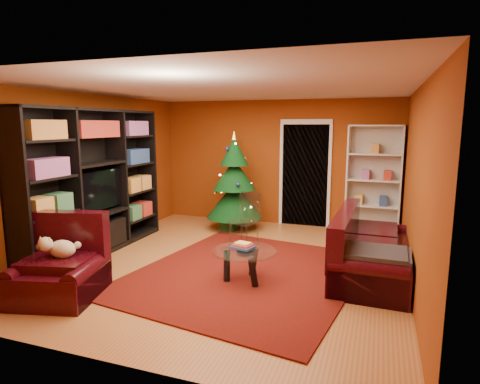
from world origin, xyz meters
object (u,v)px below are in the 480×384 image
(media_unit, at_px, (95,183))
(sofa, at_px, (373,244))
(rug, at_px, (247,273))
(gift_box_green, at_px, (228,223))
(white_bookshelf, at_px, (373,180))
(coffee_table, at_px, (245,265))
(dog, at_px, (63,249))
(gift_box_red, at_px, (238,217))
(christmas_tree, at_px, (234,182))
(acrylic_chair, at_px, (244,222))
(armchair, at_px, (58,266))

(media_unit, bearing_deg, sofa, 5.79)
(rug, relative_size, gift_box_green, 11.87)
(white_bookshelf, distance_m, coffee_table, 3.60)
(sofa, bearing_deg, media_unit, 97.58)
(dog, relative_size, coffee_table, 0.46)
(gift_box_red, bearing_deg, christmas_tree, -76.79)
(christmas_tree, xyz_separation_m, acrylic_chair, (0.54, -0.97, -0.55))
(media_unit, relative_size, armchair, 2.95)
(rug, bearing_deg, christmas_tree, 114.09)
(armchair, relative_size, sofa, 0.49)
(rug, relative_size, sofa, 1.60)
(media_unit, height_order, dog, media_unit)
(sofa, bearing_deg, armchair, 121.43)
(gift_box_green, distance_m, sofa, 3.26)
(dog, height_order, acrylic_chair, acrylic_chair)
(white_bookshelf, relative_size, sofa, 1.01)
(white_bookshelf, xyz_separation_m, sofa, (0.07, -2.33, -0.59))
(gift_box_green, distance_m, dog, 3.75)
(media_unit, bearing_deg, armchair, -66.47)
(gift_box_red, bearing_deg, dog, -99.35)
(gift_box_red, distance_m, dog, 4.42)
(media_unit, bearing_deg, acrylic_chair, 29.64)
(media_unit, xyz_separation_m, christmas_tree, (1.60, 2.19, -0.21))
(gift_box_green, distance_m, gift_box_red, 0.70)
(christmas_tree, bearing_deg, armchair, -103.23)
(dog, distance_m, acrylic_chair, 3.10)
(dog, bearing_deg, acrylic_chair, 49.52)
(media_unit, height_order, coffee_table, media_unit)
(gift_box_green, bearing_deg, coffee_table, -64.48)
(armchair, bearing_deg, rug, 24.17)
(coffee_table, bearing_deg, media_unit, 171.84)
(white_bookshelf, bearing_deg, acrylic_chair, -141.46)
(gift_box_red, relative_size, acrylic_chair, 0.26)
(white_bookshelf, xyz_separation_m, armchair, (-3.52, -4.38, -0.64))
(gift_box_red, relative_size, armchair, 0.21)
(sofa, bearing_deg, acrylic_chair, 72.00)
(white_bookshelf, distance_m, sofa, 2.40)
(armchair, relative_size, dog, 2.59)
(acrylic_chair, bearing_deg, dog, -101.05)
(rug, distance_m, media_unit, 2.87)
(media_unit, bearing_deg, gift_box_red, 62.37)
(white_bookshelf, height_order, sofa, white_bookshelf)
(white_bookshelf, bearing_deg, rug, -117.08)
(gift_box_red, bearing_deg, sofa, -39.56)
(armchair, relative_size, acrylic_chair, 1.25)
(gift_box_red, height_order, dog, dog)
(sofa, xyz_separation_m, coffee_table, (-1.61, -0.83, -0.23))
(christmas_tree, bearing_deg, rug, -65.91)
(christmas_tree, height_order, coffee_table, christmas_tree)
(media_unit, distance_m, armchair, 1.92)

